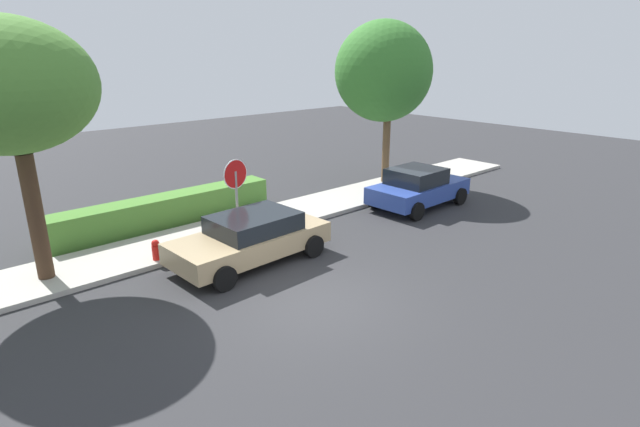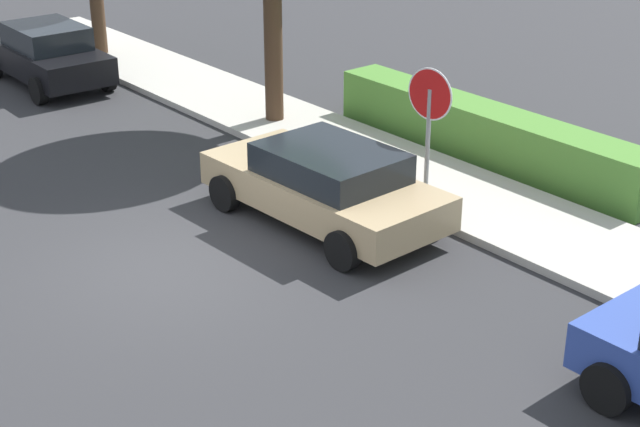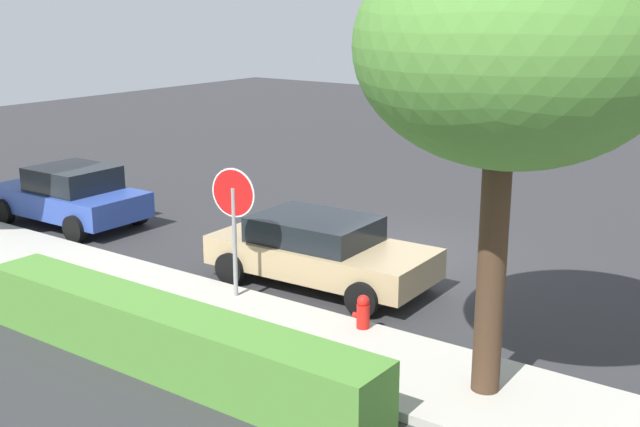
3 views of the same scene
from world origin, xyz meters
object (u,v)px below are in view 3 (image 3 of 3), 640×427
object	(u,v)px
street_tree_near_corner	(515,48)
fire_hydrant	(363,315)
stop_sign	(234,210)
parked_car_tan	(320,250)
parked_car_blue	(70,195)

from	to	relation	value
street_tree_near_corner	fire_hydrant	distance (m)	5.27
fire_hydrant	street_tree_near_corner	bearing A→B (deg)	162.82
stop_sign	fire_hydrant	xyz separation A→B (m)	(-2.71, -0.11, -1.40)
stop_sign	parked_car_tan	world-z (taller)	stop_sign
parked_car_blue	street_tree_near_corner	xyz separation A→B (m)	(-12.26, 2.32, 4.06)
parked_car_blue	fire_hydrant	distance (m)	9.68
stop_sign	fire_hydrant	distance (m)	3.05
parked_car_blue	street_tree_near_corner	distance (m)	13.12
stop_sign	parked_car_blue	distance (m)	7.11
stop_sign	street_tree_near_corner	size ratio (longest dim) A/B	0.40
parked_car_tan	parked_car_blue	size ratio (longest dim) A/B	1.11
parked_car_tan	parked_car_blue	bearing A→B (deg)	0.78
stop_sign	street_tree_near_corner	xyz separation A→B (m)	(-5.41, 0.73, 3.05)
parked_car_tan	street_tree_near_corner	bearing A→B (deg)	152.95
parked_car_blue	street_tree_near_corner	size ratio (longest dim) A/B	0.63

